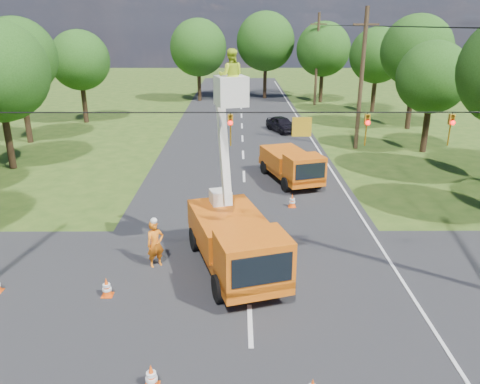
{
  "coord_description": "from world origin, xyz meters",
  "views": [
    {
      "loc": [
        -0.37,
        -12.22,
        8.85
      ],
      "look_at": [
        -0.29,
        5.1,
        2.6
      ],
      "focal_mm": 35.0,
      "sensor_mm": 36.0,
      "label": 1
    }
  ],
  "objects_px": {
    "distant_car": "(282,124)",
    "tree_far_c": "(323,49)",
    "ground_worker": "(155,244)",
    "pole_right_far": "(317,59)",
    "tree_left_f": "(80,60)",
    "pole_right_mid": "(361,79)",
    "traffic_cone_3": "(107,287)",
    "traffic_cone_6": "(292,165)",
    "bucket_truck": "(235,230)",
    "tree_right_c": "(433,78)",
    "tree_right_d": "(417,51)",
    "second_truck": "(292,165)",
    "tree_far_b": "(266,42)",
    "tree_far_a": "(198,48)",
    "tree_right_e": "(377,55)",
    "traffic_cone_2": "(292,201)",
    "traffic_cone_0": "(151,376)",
    "tree_left_e": "(17,57)"
  },
  "relations": [
    {
      "from": "distant_car",
      "to": "tree_far_c",
      "type": "distance_m",
      "value": 18.2
    },
    {
      "from": "ground_worker",
      "to": "pole_right_far",
      "type": "bearing_deg",
      "value": 39.66
    },
    {
      "from": "tree_left_f",
      "to": "pole_right_mid",
      "type": "bearing_deg",
      "value": -23.23
    },
    {
      "from": "traffic_cone_3",
      "to": "traffic_cone_6",
      "type": "relative_size",
      "value": 1.0
    },
    {
      "from": "bucket_truck",
      "to": "tree_right_c",
      "type": "bearing_deg",
      "value": 35.61
    },
    {
      "from": "tree_left_f",
      "to": "tree_right_d",
      "type": "bearing_deg",
      "value": -5.79
    },
    {
      "from": "bucket_truck",
      "to": "tree_far_c",
      "type": "height_order",
      "value": "tree_far_c"
    },
    {
      "from": "traffic_cone_3",
      "to": "pole_right_mid",
      "type": "height_order",
      "value": "pole_right_mid"
    },
    {
      "from": "tree_left_f",
      "to": "traffic_cone_3",
      "type": "bearing_deg",
      "value": -71.84
    },
    {
      "from": "second_truck",
      "to": "tree_far_b",
      "type": "distance_m",
      "value": 33.45
    },
    {
      "from": "tree_left_f",
      "to": "tree_far_c",
      "type": "distance_m",
      "value": 27.1
    },
    {
      "from": "second_truck",
      "to": "tree_far_a",
      "type": "distance_m",
      "value": 32.32
    },
    {
      "from": "tree_far_c",
      "to": "second_truck",
      "type": "bearing_deg",
      "value": -102.64
    },
    {
      "from": "distant_car",
      "to": "tree_far_a",
      "type": "relative_size",
      "value": 0.41
    },
    {
      "from": "second_truck",
      "to": "distant_car",
      "type": "relative_size",
      "value": 1.5
    },
    {
      "from": "distant_car",
      "to": "tree_right_e",
      "type": "distance_m",
      "value": 14.84
    },
    {
      "from": "traffic_cone_2",
      "to": "second_truck",
      "type": "bearing_deg",
      "value": 84.52
    },
    {
      "from": "distant_car",
      "to": "traffic_cone_2",
      "type": "height_order",
      "value": "distant_car"
    },
    {
      "from": "bucket_truck",
      "to": "traffic_cone_2",
      "type": "bearing_deg",
      "value": 49.84
    },
    {
      "from": "ground_worker",
      "to": "tree_right_c",
      "type": "bearing_deg",
      "value": 12.88
    },
    {
      "from": "bucket_truck",
      "to": "tree_left_f",
      "type": "relative_size",
      "value": 0.96
    },
    {
      "from": "traffic_cone_0",
      "to": "tree_far_c",
      "type": "bearing_deg",
      "value": 75.44
    },
    {
      "from": "second_truck",
      "to": "traffic_cone_0",
      "type": "distance_m",
      "value": 17.49
    },
    {
      "from": "ground_worker",
      "to": "tree_left_f",
      "type": "bearing_deg",
      "value": 78.99
    },
    {
      "from": "tree_left_e",
      "to": "tree_far_a",
      "type": "relative_size",
      "value": 0.99
    },
    {
      "from": "traffic_cone_6",
      "to": "tree_far_c",
      "type": "relative_size",
      "value": 0.08
    },
    {
      "from": "pole_right_far",
      "to": "tree_left_f",
      "type": "height_order",
      "value": "pole_right_far"
    },
    {
      "from": "traffic_cone_6",
      "to": "second_truck",
      "type": "bearing_deg",
      "value": -96.73
    },
    {
      "from": "second_truck",
      "to": "tree_far_a",
      "type": "bearing_deg",
      "value": 87.24
    },
    {
      "from": "second_truck",
      "to": "tree_far_a",
      "type": "height_order",
      "value": "tree_far_a"
    },
    {
      "from": "traffic_cone_0",
      "to": "ground_worker",
      "type": "bearing_deg",
      "value": 98.2
    },
    {
      "from": "pole_right_mid",
      "to": "tree_far_c",
      "type": "bearing_deg",
      "value": 87.4
    },
    {
      "from": "tree_left_e",
      "to": "tree_right_d",
      "type": "xyz_separation_m",
      "value": [
        31.6,
        5.0,
        0.19
      ]
    },
    {
      "from": "tree_right_c",
      "to": "pole_right_far",
      "type": "bearing_deg",
      "value": 102.62
    },
    {
      "from": "traffic_cone_6",
      "to": "tree_far_c",
      "type": "distance_m",
      "value": 28.96
    },
    {
      "from": "traffic_cone_0",
      "to": "tree_far_c",
      "type": "xyz_separation_m",
      "value": [
        12.1,
        46.58,
        5.7
      ]
    },
    {
      "from": "second_truck",
      "to": "tree_right_d",
      "type": "relative_size",
      "value": 0.6
    },
    {
      "from": "traffic_cone_3",
      "to": "traffic_cone_6",
      "type": "xyz_separation_m",
      "value": [
        7.92,
        14.62,
        0.0
      ]
    },
    {
      "from": "tree_right_e",
      "to": "traffic_cone_6",
      "type": "bearing_deg",
      "value": -117.49
    },
    {
      "from": "second_truck",
      "to": "tree_far_b",
      "type": "xyz_separation_m",
      "value": [
        0.22,
        32.95,
        5.74
      ]
    },
    {
      "from": "traffic_cone_2",
      "to": "tree_right_d",
      "type": "xyz_separation_m",
      "value": [
        12.41,
        19.01,
        6.32
      ]
    },
    {
      "from": "ground_worker",
      "to": "traffic_cone_0",
      "type": "relative_size",
      "value": 2.66
    },
    {
      "from": "ground_worker",
      "to": "tree_left_f",
      "type": "relative_size",
      "value": 0.22
    },
    {
      "from": "second_truck",
      "to": "traffic_cone_6",
      "type": "distance_m",
      "value": 2.41
    },
    {
      "from": "distant_car",
      "to": "tree_left_e",
      "type": "height_order",
      "value": "tree_left_e"
    },
    {
      "from": "traffic_cone_0",
      "to": "tree_right_d",
      "type": "distance_m",
      "value": 36.6
    },
    {
      "from": "second_truck",
      "to": "tree_right_e",
      "type": "distance_m",
      "value": 25.89
    },
    {
      "from": "tree_right_c",
      "to": "tree_far_a",
      "type": "height_order",
      "value": "tree_far_a"
    },
    {
      "from": "second_truck",
      "to": "pole_right_far",
      "type": "xyz_separation_m",
      "value": [
        5.72,
        27.95,
        4.04
      ]
    },
    {
      "from": "traffic_cone_0",
      "to": "pole_right_far",
      "type": "bearing_deg",
      "value": 76.02
    }
  ]
}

